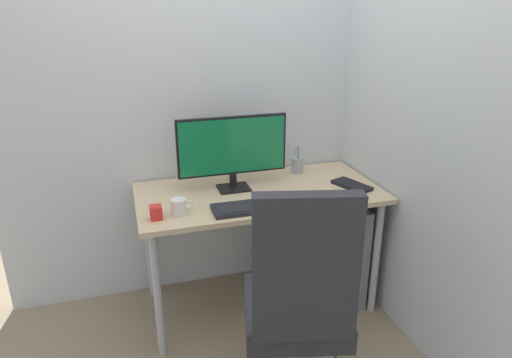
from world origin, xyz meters
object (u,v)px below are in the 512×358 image
notebook (352,185)px  coffee_mug (179,207)px  pen_holder (297,165)px  keyboard (257,206)px  filing_cabinet (319,250)px  monitor (232,148)px  mouse (331,197)px  office_chair (299,301)px  desk_clamp_accessory (156,212)px

notebook → coffee_mug: bearing=164.5°
pen_holder → notebook: 0.39m
pen_holder → keyboard: bearing=-132.1°
coffee_mug → filing_cabinet: bearing=9.9°
coffee_mug → monitor: bearing=36.7°
mouse → pen_holder: (-0.01, 0.47, 0.03)m
mouse → coffee_mug: size_ratio=0.81×
office_chair → mouse: (0.41, 0.56, 0.19)m
office_chair → pen_holder: bearing=68.7°
monitor → coffee_mug: size_ratio=5.50×
office_chair → mouse: size_ratio=12.25×
office_chair → pen_holder: size_ratio=6.48×
filing_cabinet → notebook: 0.47m
pen_holder → office_chair: bearing=-111.3°
notebook → desk_clamp_accessory: desk_clamp_accessory is taller
coffee_mug → desk_clamp_accessory: coffee_mug is taller
monitor → pen_holder: bearing=17.5°
notebook → coffee_mug: (-1.01, -0.08, 0.03)m
office_chair → monitor: 0.98m
filing_cabinet → pen_holder: pen_holder is taller
mouse → desk_clamp_accessory: desk_clamp_accessory is taller
monitor → mouse: (0.46, -0.33, -0.22)m
mouse → notebook: bearing=26.9°
office_chair → pen_holder: (0.40, 1.03, 0.22)m
office_chair → notebook: office_chair is taller
filing_cabinet → monitor: size_ratio=1.03×
monitor → keyboard: 0.39m
office_chair → mouse: office_chair is taller
desk_clamp_accessory → mouse: bearing=-2.9°
filing_cabinet → monitor: monitor is taller
filing_cabinet → monitor: (-0.51, 0.11, 0.67)m
keyboard → coffee_mug: bearing=173.2°
pen_holder → coffee_mug: pen_holder is taller
keyboard → notebook: 0.63m
coffee_mug → desk_clamp_accessory: bearing=-169.7°
keyboard → pen_holder: bearing=47.9°
mouse → pen_holder: bearing=82.0°
pen_holder → mouse: bearing=-89.3°
desk_clamp_accessory → office_chair: bearing=-49.5°
filing_cabinet → notebook: bearing=-24.3°
pen_holder → desk_clamp_accessory: pen_holder is taller
office_chair → desk_clamp_accessory: office_chair is taller
filing_cabinet → pen_holder: bearing=103.1°
monitor → desk_clamp_accessory: bearing=-148.9°
filing_cabinet → mouse: bearing=-103.6°
notebook → keyboard: bearing=171.6°
pen_holder → notebook: size_ratio=0.75×
monitor → notebook: size_ratio=2.70×
keyboard → coffee_mug: 0.40m
keyboard → mouse: (0.41, -0.02, 0.01)m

